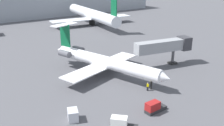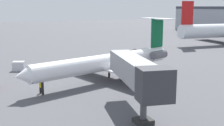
# 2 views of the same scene
# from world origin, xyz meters

# --- Properties ---
(ground_plane) EXTENTS (400.00, 400.00, 0.10)m
(ground_plane) POSITION_xyz_m (0.00, 0.00, -0.05)
(ground_plane) COLOR #4C4C51
(regional_jet) EXTENTS (21.76, 30.69, 10.02)m
(regional_jet) POSITION_xyz_m (2.18, 1.78, 3.25)
(regional_jet) COLOR white
(regional_jet) RESTS_ON ground_plane
(jet_bridge) EXTENTS (15.03, 5.74, 6.66)m
(jet_bridge) POSITION_xyz_m (18.37, -2.08, 4.95)
(jet_bridge) COLOR gray
(jet_bridge) RESTS_ON ground_plane
(ground_crew_marshaller) EXTENTS (0.45, 0.48, 1.69)m
(ground_crew_marshaller) POSITION_xyz_m (4.86, -10.35, 0.86)
(ground_crew_marshaller) COLOR black
(ground_crew_marshaller) RESTS_ON ground_plane
(baggage_tug_lead) EXTENTS (3.82, 3.82, 1.90)m
(baggage_tug_lead) POSITION_xyz_m (-7.06, -17.69, 0.84)
(baggage_tug_lead) COLOR #262628
(baggage_tug_lead) RESTS_ON ground_plane
(baggage_tug_trailing) EXTENTS (4.06, 1.57, 1.90)m
(baggage_tug_trailing) POSITION_xyz_m (0.25, -16.94, 0.84)
(baggage_tug_trailing) COLOR #262628
(baggage_tug_trailing) RESTS_ON ground_plane
(cargo_container_uld) EXTENTS (2.23, 2.59, 1.76)m
(cargo_container_uld) POSITION_xyz_m (-11.83, -11.45, 0.88)
(cargo_container_uld) COLOR silver
(cargo_container_uld) RESTS_ON ground_plane
(parked_airliner_west_mid) EXTENTS (35.93, 42.48, 13.71)m
(parked_airliner_west_mid) POSITION_xyz_m (29.20, 51.36, 4.45)
(parked_airliner_west_mid) COLOR silver
(parked_airliner_west_mid) RESTS_ON ground_plane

